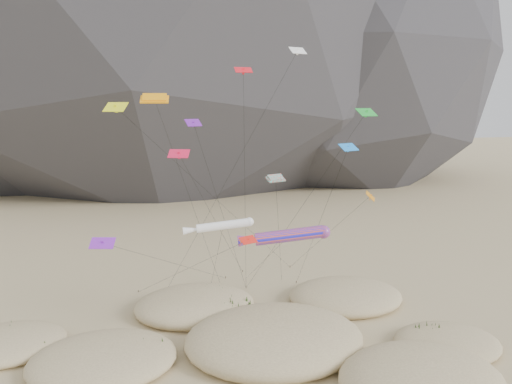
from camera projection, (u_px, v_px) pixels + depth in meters
ground at (263, 380)px, 41.63m from camera, size 500.00×500.00×0.00m
dunes at (248, 352)px, 44.84m from camera, size 50.53×35.53×4.01m
dune_grass at (233, 348)px, 45.33m from camera, size 42.05×27.99×1.55m
kite_stakes at (224, 281)px, 64.15m from camera, size 21.00×6.26×0.30m
rainbow_tube_kite at (286, 236)px, 47.02m from camera, size 8.80×18.69×11.42m
white_tube_kite at (220, 226)px, 49.48m from camera, size 7.14×10.63×11.46m
orange_parafoil at (156, 101)px, 46.79m from camera, size 9.58×12.74×23.71m
multi_parafoil at (276, 180)px, 49.14m from camera, size 5.99×13.77×15.90m
delta_kites at (249, 150)px, 49.99m from camera, size 29.44×22.05×28.81m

